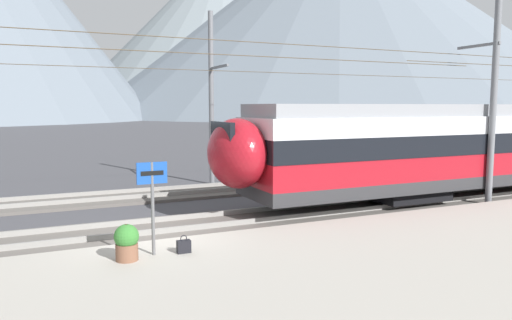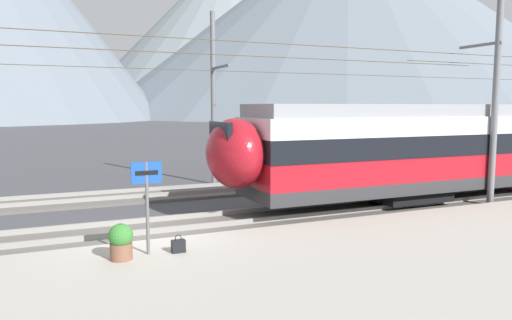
{
  "view_description": "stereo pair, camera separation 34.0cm",
  "coord_description": "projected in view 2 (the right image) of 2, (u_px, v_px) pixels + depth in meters",
  "views": [
    {
      "loc": [
        -2.82,
        -12.86,
        3.79
      ],
      "look_at": [
        4.78,
        3.81,
        1.73
      ],
      "focal_mm": 33.95,
      "sensor_mm": 36.0,
      "label": 1
    },
    {
      "loc": [
        -2.5,
        -13.0,
        3.79
      ],
      "look_at": [
        4.78,
        3.81,
        1.73
      ],
      "focal_mm": 33.95,
      "sensor_mm": 36.0,
      "label": 2
    }
  ],
  "objects": [
    {
      "name": "ground_plane",
      "position": [
        152.0,
        245.0,
        13.26
      ],
      "size": [
        400.0,
        400.0,
        0.0
      ],
      "primitive_type": "plane",
      "color": "#424247"
    },
    {
      "name": "platform_slab",
      "position": [
        198.0,
        297.0,
        9.22
      ],
      "size": [
        120.0,
        7.55,
        0.33
      ],
      "primitive_type": "cube",
      "color": "#A39E93",
      "rests_on": "ground"
    },
    {
      "name": "track_near",
      "position": [
        142.0,
        230.0,
        14.53
      ],
      "size": [
        120.0,
        3.0,
        0.28
      ],
      "color": "#5B5651",
      "rests_on": "ground"
    },
    {
      "name": "track_far",
      "position": [
        117.0,
        197.0,
        19.75
      ],
      "size": [
        120.0,
        3.0,
        0.28
      ],
      "color": "#5B5651",
      "rests_on": "ground"
    },
    {
      "name": "train_far_track",
      "position": [
        493.0,
        133.0,
        27.84
      ],
      "size": [
        24.73,
        3.01,
        4.27
      ],
      "color": "#2D2D30",
      "rests_on": "track_far"
    },
    {
      "name": "catenary_mast_mid",
      "position": [
        493.0,
        94.0,
        17.64
      ],
      "size": [
        39.01,
        1.91,
        8.13
      ],
      "color": "slate",
      "rests_on": "ground"
    },
    {
      "name": "catenary_mast_far_side",
      "position": [
        214.0,
        97.0,
        22.97
      ],
      "size": [
        39.01,
        2.36,
        8.21
      ],
      "color": "slate",
      "rests_on": "ground"
    },
    {
      "name": "platform_sign",
      "position": [
        147.0,
        187.0,
        11.16
      ],
      "size": [
        0.7,
        0.08,
        2.18
      ],
      "color": "#59595B",
      "rests_on": "platform_slab"
    },
    {
      "name": "handbag_near_sign",
      "position": [
        178.0,
        246.0,
        11.45
      ],
      "size": [
        0.32,
        0.18,
        0.43
      ],
      "color": "black",
      "rests_on": "platform_slab"
    },
    {
      "name": "potted_plant_platform_edge",
      "position": [
        121.0,
        240.0,
        10.88
      ],
      "size": [
        0.55,
        0.55,
        0.83
      ],
      "color": "brown",
      "rests_on": "platform_slab"
    },
    {
      "name": "mountain_central_peak",
      "position": [
        234.0,
        31.0,
        213.08
      ],
      "size": [
        142.05,
        142.05,
        72.96
      ],
      "primitive_type": "cone",
      "color": "slate",
      "rests_on": "ground"
    },
    {
      "name": "mountain_right_ridge",
      "position": [
        347.0,
        19.0,
        198.84
      ],
      "size": [
        204.96,
        204.96,
        79.02
      ],
      "primitive_type": "cone",
      "color": "slate",
      "rests_on": "ground"
    }
  ]
}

